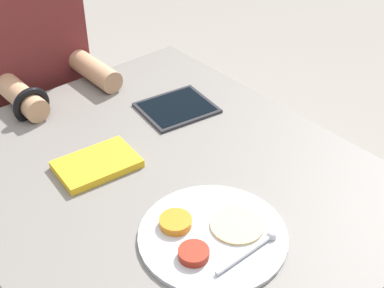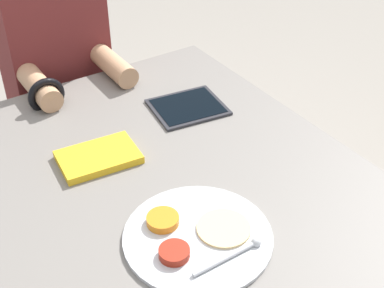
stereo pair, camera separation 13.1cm
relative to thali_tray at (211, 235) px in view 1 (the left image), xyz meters
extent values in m
cube|color=slate|center=(0.06, 0.24, -0.37)|extent=(0.91, 1.10, 0.73)
cylinder|color=#B7BABF|center=(0.00, 0.00, 0.00)|extent=(0.32, 0.32, 0.01)
cylinder|color=orange|center=(-0.04, 0.07, 0.01)|extent=(0.07, 0.07, 0.02)
cylinder|color=maroon|center=(-0.07, -0.02, 0.01)|extent=(0.06, 0.06, 0.02)
cylinder|color=#DBBC7F|center=(0.06, -0.02, 0.01)|extent=(0.12, 0.12, 0.01)
cylinder|color=#B7BABF|center=(0.01, -0.09, 0.01)|extent=(0.16, 0.01, 0.01)
sphere|color=#B7BABF|center=(0.09, -0.09, 0.01)|extent=(0.02, 0.02, 0.02)
cube|color=silver|center=(-0.06, 0.36, 0.00)|extent=(0.20, 0.15, 0.01)
cube|color=gold|center=(-0.06, 0.36, 0.00)|extent=(0.21, 0.15, 0.02)
cube|color=#28282D|center=(0.27, 0.44, 0.00)|extent=(0.23, 0.20, 0.01)
cube|color=black|center=(0.27, 0.44, 0.00)|extent=(0.20, 0.18, 0.00)
cube|color=black|center=(0.06, 0.94, -0.52)|extent=(0.29, 0.22, 0.44)
cube|color=maroon|center=(0.06, 0.94, 0.00)|extent=(0.33, 0.20, 0.59)
cylinder|color=tan|center=(-0.07, 0.75, 0.03)|extent=(0.07, 0.22, 0.07)
cylinder|color=tan|center=(0.18, 0.75, 0.03)|extent=(0.07, 0.22, 0.07)
torus|color=black|center=(-0.07, 0.68, 0.03)|extent=(0.11, 0.02, 0.11)
camera|label=1|loc=(-0.55, -0.58, 0.82)|focal=50.00mm
camera|label=2|loc=(-0.45, -0.66, 0.82)|focal=50.00mm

